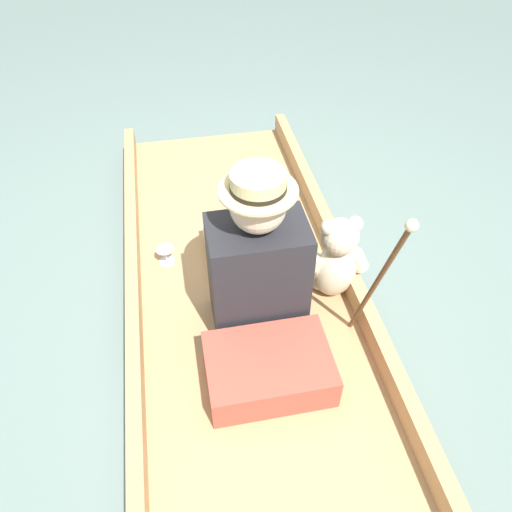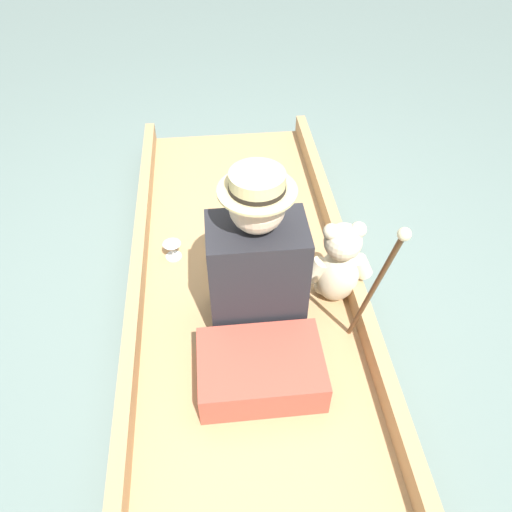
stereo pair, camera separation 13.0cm
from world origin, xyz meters
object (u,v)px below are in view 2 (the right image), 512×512
object	(u,v)px
seated_person	(255,261)
wine_glass	(172,248)
teddy_bear	(339,265)
walking_cane	(377,283)

from	to	relation	value
seated_person	wine_glass	world-z (taller)	seated_person
seated_person	teddy_bear	size ratio (longest dim) A/B	1.73
seated_person	walking_cane	size ratio (longest dim) A/B	0.95
seated_person	wine_glass	xyz separation A→B (m)	(-0.39, 0.38, -0.24)
wine_glass	walking_cane	distance (m)	1.16
wine_glass	teddy_bear	bearing A→B (deg)	-24.68
seated_person	walking_cane	xyz separation A→B (m)	(0.41, -0.35, 0.19)
seated_person	teddy_bear	xyz separation A→B (m)	(0.38, 0.02, -0.08)
teddy_bear	wine_glass	world-z (taller)	teddy_bear
teddy_bear	walking_cane	size ratio (longest dim) A/B	0.55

